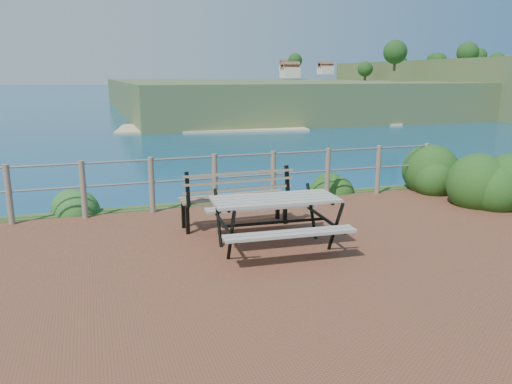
# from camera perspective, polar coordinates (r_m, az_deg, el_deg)

# --- Properties ---
(ground) EXTENTS (10.00, 7.00, 0.12)m
(ground) POSITION_cam_1_polar(r_m,az_deg,el_deg) (6.31, 2.77, -9.38)
(ground) COLOR brown
(ground) RESTS_ON ground
(ocean) EXTENTS (1200.00, 1200.00, 0.00)m
(ocean) POSITION_cam_1_polar(r_m,az_deg,el_deg) (205.44, -18.28, 11.92)
(ocean) COLOR #135372
(ocean) RESTS_ON ground
(safety_railing) EXTENTS (9.40, 0.10, 1.00)m
(safety_railing) POSITION_cam_1_polar(r_m,az_deg,el_deg) (9.21, -4.74, 1.61)
(safety_railing) COLOR #6B5B4C
(safety_railing) RESTS_ON ground
(distant_bay) EXTENTS (290.00, 232.36, 24.00)m
(distant_bay) POSITION_cam_1_polar(r_m,az_deg,el_deg) (272.00, 22.10, 11.47)
(distant_bay) COLOR #45582C
(distant_bay) RESTS_ON ground
(picnic_table) EXTENTS (1.78, 1.51, 0.74)m
(picnic_table) POSITION_cam_1_polar(r_m,az_deg,el_deg) (7.01, 2.16, -2.93)
(picnic_table) COLOR #A29B91
(picnic_table) RESTS_ON ground
(park_bench) EXTENTS (1.77, 0.47, 0.99)m
(park_bench) POSITION_cam_1_polar(r_m,az_deg,el_deg) (8.02, -2.46, 0.47)
(park_bench) COLOR brown
(park_bench) RESTS_ON ground
(shrub_right_front) EXTENTS (1.47, 1.47, 2.08)m
(shrub_right_front) POSITION_cam_1_polar(r_m,az_deg,el_deg) (10.61, 25.81, -1.31)
(shrub_right_front) COLOR #174916
(shrub_right_front) RESTS_ON ground
(shrub_right_edge) EXTENTS (1.17, 1.17, 1.67)m
(shrub_right_edge) POSITION_cam_1_polar(r_m,az_deg,el_deg) (11.24, 19.15, 0.05)
(shrub_right_edge) COLOR #174916
(shrub_right_edge) RESTS_ON ground
(shrub_lip_west) EXTENTS (0.82, 0.82, 0.58)m
(shrub_lip_west) POSITION_cam_1_polar(r_m,az_deg,el_deg) (9.81, -20.70, -1.93)
(shrub_lip_west) COLOR #21551F
(shrub_lip_west) RESTS_ON ground
(shrub_lip_east) EXTENTS (0.80, 0.80, 0.56)m
(shrub_lip_east) POSITION_cam_1_polar(r_m,az_deg,el_deg) (10.72, 7.84, 0.06)
(shrub_lip_east) COLOR #174916
(shrub_lip_east) RESTS_ON ground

